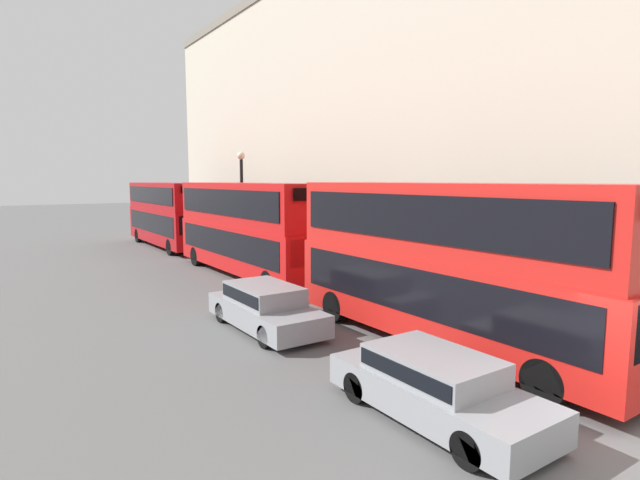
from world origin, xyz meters
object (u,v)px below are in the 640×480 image
object	(u,v)px
car_dark_sedan	(435,384)
car_hatchback	(265,306)
bus_third_in_queue	(169,212)
pedestrian	(537,314)
bus_second_in_queue	(249,225)
bus_leading	(447,258)

from	to	relation	value
car_dark_sedan	car_hatchback	xyz separation A→B (m)	(0.00, 7.00, 0.05)
bus_third_in_queue	pedestrian	distance (m)	25.91
bus_third_in_queue	pedestrian	xyz separation A→B (m)	(2.70, -25.71, -1.70)
car_hatchback	pedestrian	world-z (taller)	pedestrian
car_hatchback	bus_second_in_queue	bearing A→B (deg)	67.30
bus_leading	bus_third_in_queue	xyz separation A→B (m)	(0.00, 24.69, -0.06)
bus_leading	car_dark_sedan	bearing A→B (deg)	-140.45
bus_leading	pedestrian	xyz separation A→B (m)	(2.70, -1.02, -1.76)
bus_leading	bus_second_in_queue	distance (m)	12.32
bus_second_in_queue	pedestrian	xyz separation A→B (m)	(2.70, -13.34, -1.73)
bus_third_in_queue	pedestrian	world-z (taller)	bus_third_in_queue
car_dark_sedan	car_hatchback	world-z (taller)	car_hatchback
bus_leading	car_dark_sedan	xyz separation A→B (m)	(-3.40, -2.81, -1.79)
bus_third_in_queue	car_hatchback	world-z (taller)	bus_third_in_queue
bus_third_in_queue	pedestrian	bearing A→B (deg)	-84.01
bus_leading	bus_third_in_queue	world-z (taller)	bus_leading
car_hatchback	pedestrian	size ratio (longest dim) A/B	3.03
bus_second_in_queue	car_dark_sedan	bearing A→B (deg)	-102.67
bus_leading	car_hatchback	bearing A→B (deg)	129.06
car_hatchback	pedestrian	bearing A→B (deg)	-40.52
bus_second_in_queue	bus_third_in_queue	world-z (taller)	bus_second_in_queue
bus_leading	bus_second_in_queue	size ratio (longest dim) A/B	0.92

